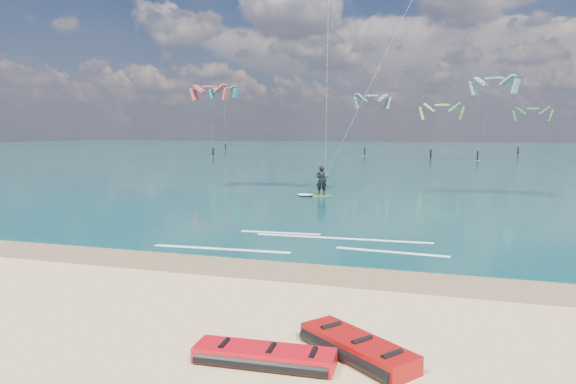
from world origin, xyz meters
name	(u,v)px	position (x,y,z in m)	size (l,w,h in m)	color
ground	(381,175)	(0.00, 40.00, 0.00)	(320.00, 320.00, 0.00)	tan
wet_sand_strip	(249,268)	(0.00, 3.00, 0.00)	(320.00, 2.40, 0.01)	brown
sea	(415,151)	(0.00, 104.00, 0.02)	(320.00, 200.00, 0.04)	#0B3C3F
packed_kite_left	(264,364)	(2.72, -3.28, 0.00)	(2.84, 1.00, 0.36)	red
packed_kite_mid	(357,356)	(4.32, -2.47, 0.00)	(2.77, 1.17, 0.43)	#A60D0B
kitesurfer_main	(355,31)	(0.74, 18.25, 10.04)	(12.31, 7.58, 19.53)	#A8C617
shoreline_foam	(309,242)	(0.96, 6.98, 0.04)	(10.68, 3.99, 0.01)	white
distant_kites	(383,125)	(-3.85, 74.70, 5.38)	(77.99, 30.59, 13.69)	#83DA54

